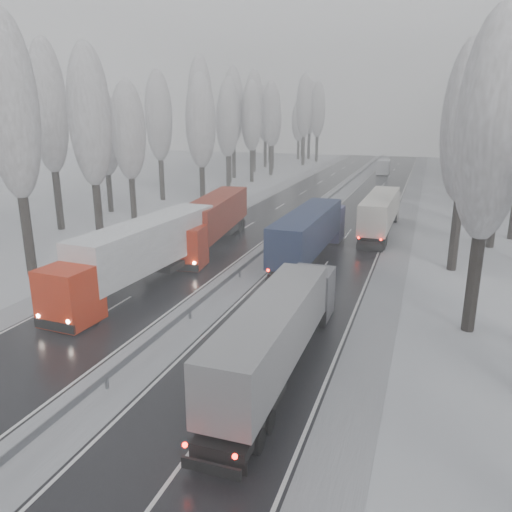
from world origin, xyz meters
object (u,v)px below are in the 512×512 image
Objects in this scene: truck_grey_tarp at (279,327)px; truck_red_red at (213,219)px; truck_red_white at (140,251)px; box_truck_distant at (383,167)px; truck_blue_box at (311,231)px; truck_cream_box at (381,210)px.

truck_grey_tarp is 0.87× the size of truck_red_red.
truck_red_red is (0.13, 11.65, -0.11)m from truck_red_white.
truck_blue_box is at bearing -91.87° from box_truck_distant.
truck_grey_tarp is at bearing -29.96° from truck_red_white.
truck_red_red is at bearing -143.40° from truck_cream_box.
truck_cream_box is 50.82m from box_truck_distant.
truck_blue_box is 13.74m from truck_red_white.
truck_grey_tarp is 18.13m from truck_blue_box.
truck_grey_tarp is 14.39m from truck_red_white.
truck_blue_box is at bearing 98.49° from truck_grey_tarp.
truck_grey_tarp is 29.30m from truck_cream_box.
truck_cream_box is at bearing 60.52° from truck_red_white.
truck_red_red is at bearing 171.17° from truck_blue_box.
box_truck_distant is (-2.78, 79.87, -0.77)m from truck_grey_tarp.
truck_grey_tarp is 22.86m from truck_red_red.
truck_red_white is 1.04× the size of truck_red_red.
truck_blue_box is 12.14m from truck_cream_box.
truck_red_white is at bearing -99.27° from box_truck_distant.
truck_red_white is 11.65m from truck_red_red.
truck_grey_tarp reaches higher than box_truck_distant.
truck_red_red is at bearing 121.35° from truck_grey_tarp.
truck_red_white is at bearing -131.99° from truck_blue_box.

